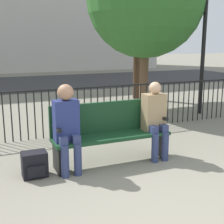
{
  "coord_description": "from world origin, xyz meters",
  "views": [
    {
      "loc": [
        -1.76,
        -2.41,
        1.8
      ],
      "look_at": [
        0.0,
        1.72,
        0.8
      ],
      "focal_mm": 50.0,
      "sensor_mm": 36.0,
      "label": 1
    }
  ],
  "objects_px": {
    "seated_person_0": "(67,124)",
    "seated_person_1": "(155,117)",
    "backpack": "(35,165)",
    "lamp_post": "(206,6)",
    "park_bench": "(110,130)"
  },
  "relations": [
    {
      "from": "park_bench",
      "to": "lamp_post",
      "type": "relative_size",
      "value": 0.44
    },
    {
      "from": "park_bench",
      "to": "backpack",
      "type": "relative_size",
      "value": 5.13
    },
    {
      "from": "park_bench",
      "to": "seated_person_0",
      "type": "relative_size",
      "value": 1.43
    },
    {
      "from": "seated_person_1",
      "to": "backpack",
      "type": "relative_size",
      "value": 3.48
    },
    {
      "from": "backpack",
      "to": "lamp_post",
      "type": "height_order",
      "value": "lamp_post"
    },
    {
      "from": "seated_person_1",
      "to": "lamp_post",
      "type": "relative_size",
      "value": 0.3
    },
    {
      "from": "park_bench",
      "to": "seated_person_1",
      "type": "bearing_deg",
      "value": -10.26
    },
    {
      "from": "backpack",
      "to": "lamp_post",
      "type": "relative_size",
      "value": 0.09
    },
    {
      "from": "seated_person_0",
      "to": "seated_person_1",
      "type": "bearing_deg",
      "value": -0.08
    },
    {
      "from": "seated_person_1",
      "to": "lamp_post",
      "type": "bearing_deg",
      "value": 40.2
    },
    {
      "from": "seated_person_0",
      "to": "seated_person_1",
      "type": "xyz_separation_m",
      "value": [
        1.41,
        -0.0,
        -0.03
      ]
    },
    {
      "from": "park_bench",
      "to": "lamp_post",
      "type": "xyz_separation_m",
      "value": [
        3.45,
        2.18,
        2.16
      ]
    },
    {
      "from": "park_bench",
      "to": "lamp_post",
      "type": "distance_m",
      "value": 4.62
    },
    {
      "from": "backpack",
      "to": "lamp_post",
      "type": "distance_m",
      "value": 5.72
    },
    {
      "from": "seated_person_0",
      "to": "backpack",
      "type": "distance_m",
      "value": 0.71
    }
  ]
}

